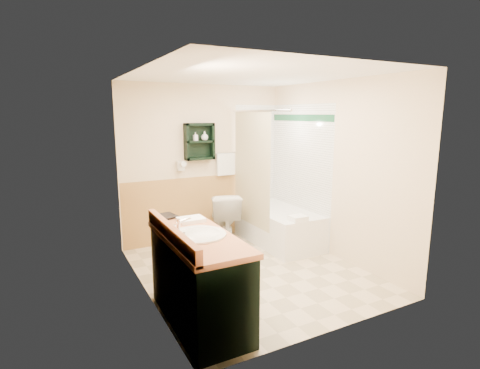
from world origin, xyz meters
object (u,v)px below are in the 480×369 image
Objects in this scene: soap_bottle_a at (195,139)px; soap_bottle_b at (205,137)px; wall_shelf at (199,141)px; hair_dryer at (181,166)px; vanity_book at (159,207)px; vanity at (199,279)px; bathtub at (278,226)px; toilet at (224,217)px.

soap_bottle_b is at bearing 0.00° from soap_bottle_a.
wall_shelf is 4.09× the size of soap_bottle_b.
soap_bottle_a is 0.15m from soap_bottle_b.
vanity_book is (-0.76, -1.49, -0.22)m from hair_dryer.
vanity is at bearing -110.88° from soap_bottle_a.
vanity is at bearing -87.13° from vanity_book.
hair_dryer is 0.57m from soap_bottle_b.
vanity is 10.08× the size of soap_bottle_b.
soap_bottle_a reaches higher than vanity.
bathtub is at bearing -26.58° from hair_dryer.
bathtub is (1.03, -0.64, -1.29)m from wall_shelf.
bathtub is 2.35m from vanity_book.
toilet is (1.19, 1.95, -0.05)m from vanity.
vanity_book reaches higher than toilet.
soap_bottle_b is (0.15, 0.00, 0.02)m from soap_bottle_a.
soap_bottle_a is at bearing -7.31° from hair_dryer.
vanity is 2.60m from soap_bottle_a.
soap_bottle_b is (0.98, 2.17, 1.19)m from vanity.
soap_bottle_a reaches higher than vanity_book.
soap_bottle_b reaches higher than soap_bottle_a.
soap_bottle_b reaches higher than bathtub.
hair_dryer is 1.87× the size of soap_bottle_a.
soap_bottle_a is at bearing 45.59° from vanity_book.
soap_bottle_a is (0.23, -0.03, 0.39)m from hair_dryer.
vanity is at bearing -114.23° from soap_bottle_b.
soap_bottle_b is at bearing -3.46° from wall_shelf.
soap_bottle_a is (0.83, 2.17, 1.16)m from vanity.
hair_dryer is at bearing 172.69° from soap_bottle_a.
soap_bottle_a is at bearing -175.69° from wall_shelf.
soap_bottle_b is (-0.94, 0.63, 1.36)m from bathtub.
vanity is at bearing -105.12° from hair_dryer.
soap_bottle_b is (1.14, 1.46, 0.63)m from vanity_book.
bathtub is 1.83m from soap_bottle_a.
toilet is 3.18× the size of vanity_book.
toilet is 1.28m from soap_bottle_a.
vanity_book is (-2.08, -0.82, 0.72)m from bathtub.
soap_bottle_a reaches higher than bathtub.
vanity_book is (-1.06, -1.46, -0.57)m from wall_shelf.
toilet is at bearing 58.67° from vanity.
soap_bottle_b reaches higher than vanity_book.
hair_dryer is 1.04m from toilet.
vanity_book is at bearing -128.11° from soap_bottle_b.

